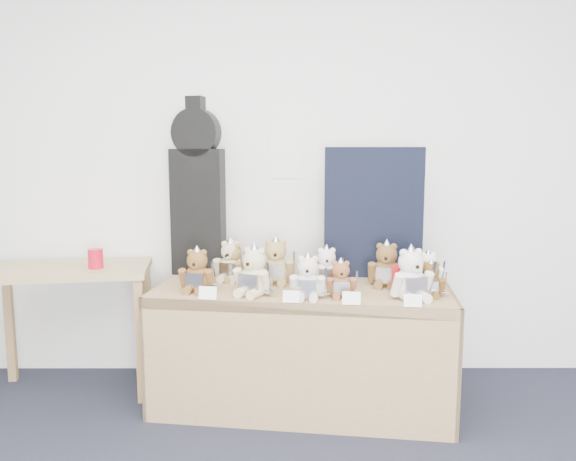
{
  "coord_description": "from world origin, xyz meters",
  "views": [
    {
      "loc": [
        0.14,
        -1.19,
        1.49
      ],
      "look_at": [
        0.15,
        1.86,
        1.05
      ],
      "focal_mm": 35.0,
      "sensor_mm": 36.0,
      "label": 1
    }
  ],
  "objects_px": {
    "teddy_back_right": "(386,266)",
    "red_cup": "(96,259)",
    "display_table": "(301,316)",
    "guitar_case": "(197,189)",
    "teddy_back_centre_right": "(327,268)",
    "teddy_front_right": "(341,280)",
    "teddy_back_far_left": "(232,263)",
    "teddy_back_centre_left": "(276,263)",
    "teddy_front_end": "(431,280)",
    "teddy_front_centre": "(308,279)",
    "teddy_front_far_right": "(411,276)",
    "teddy_front_left": "(254,273)",
    "side_table": "(70,287)",
    "teddy_front_far_left": "(197,272)",
    "teddy_back_end": "(428,271)",
    "teddy_back_left": "(230,262)"
  },
  "relations": [
    {
      "from": "teddy_back_right",
      "to": "red_cup",
      "type": "bearing_deg",
      "value": -170.45
    },
    {
      "from": "display_table",
      "to": "teddy_back_right",
      "type": "relative_size",
      "value": 6.13
    },
    {
      "from": "guitar_case",
      "to": "teddy_back_centre_right",
      "type": "bearing_deg",
      "value": -4.71
    },
    {
      "from": "display_table",
      "to": "teddy_front_right",
      "type": "height_order",
      "value": "teddy_front_right"
    },
    {
      "from": "teddy_back_right",
      "to": "teddy_back_far_left",
      "type": "bearing_deg",
      "value": -176.38
    },
    {
      "from": "teddy_back_centre_left",
      "to": "teddy_back_far_left",
      "type": "bearing_deg",
      "value": 166.62
    },
    {
      "from": "teddy_front_end",
      "to": "teddy_back_right",
      "type": "xyz_separation_m",
      "value": [
        -0.2,
        0.23,
        0.03
      ]
    },
    {
      "from": "teddy_front_right",
      "to": "teddy_back_centre_left",
      "type": "xyz_separation_m",
      "value": [
        -0.36,
        0.32,
        0.03
      ]
    },
    {
      "from": "teddy_front_centre",
      "to": "teddy_front_far_right",
      "type": "distance_m",
      "value": 0.55
    },
    {
      "from": "guitar_case",
      "to": "teddy_front_centre",
      "type": "relative_size",
      "value": 4.2
    },
    {
      "from": "teddy_front_left",
      "to": "teddy_back_centre_right",
      "type": "relative_size",
      "value": 1.19
    },
    {
      "from": "display_table",
      "to": "teddy_back_far_left",
      "type": "height_order",
      "value": "teddy_back_far_left"
    },
    {
      "from": "side_table",
      "to": "teddy_front_right",
      "type": "bearing_deg",
      "value": -22.01
    },
    {
      "from": "teddy_front_far_left",
      "to": "teddy_front_far_right",
      "type": "relative_size",
      "value": 0.88
    },
    {
      "from": "teddy_front_far_right",
      "to": "teddy_back_centre_left",
      "type": "bearing_deg",
      "value": 138.36
    },
    {
      "from": "teddy_front_far_right",
      "to": "teddy_back_right",
      "type": "relative_size",
      "value": 1.07
    },
    {
      "from": "side_table",
      "to": "teddy_back_end",
      "type": "xyz_separation_m",
      "value": [
        2.14,
        -0.15,
        0.14
      ]
    },
    {
      "from": "teddy_back_far_left",
      "to": "teddy_back_end",
      "type": "bearing_deg",
      "value": 24.94
    },
    {
      "from": "teddy_front_right",
      "to": "teddy_front_far_right",
      "type": "xyz_separation_m",
      "value": [
        0.37,
        -0.04,
        0.03
      ]
    },
    {
      "from": "red_cup",
      "to": "teddy_back_right",
      "type": "bearing_deg",
      "value": -3.35
    },
    {
      "from": "teddy_front_centre",
      "to": "teddy_back_centre_right",
      "type": "height_order",
      "value": "teddy_front_centre"
    },
    {
      "from": "guitar_case",
      "to": "red_cup",
      "type": "distance_m",
      "value": 0.74
    },
    {
      "from": "teddy_front_centre",
      "to": "teddy_back_centre_right",
      "type": "xyz_separation_m",
      "value": [
        0.12,
        0.3,
        -0.01
      ]
    },
    {
      "from": "teddy_front_far_right",
      "to": "teddy_back_far_left",
      "type": "bearing_deg",
      "value": 141.25
    },
    {
      "from": "teddy_back_end",
      "to": "teddy_back_far_left",
      "type": "relative_size",
      "value": 0.87
    },
    {
      "from": "red_cup",
      "to": "teddy_back_centre_left",
      "type": "relative_size",
      "value": 0.39
    },
    {
      "from": "display_table",
      "to": "teddy_back_centre_left",
      "type": "height_order",
      "value": "teddy_back_centre_left"
    },
    {
      "from": "teddy_front_far_left",
      "to": "teddy_back_centre_right",
      "type": "bearing_deg",
      "value": 19.34
    },
    {
      "from": "teddy_front_right",
      "to": "teddy_front_left",
      "type": "bearing_deg",
      "value": 174.14
    },
    {
      "from": "teddy_front_end",
      "to": "teddy_back_right",
      "type": "relative_size",
      "value": 0.75
    },
    {
      "from": "guitar_case",
      "to": "teddy_back_right",
      "type": "bearing_deg",
      "value": -0.64
    },
    {
      "from": "teddy_front_centre",
      "to": "teddy_front_far_right",
      "type": "relative_size",
      "value": 0.85
    },
    {
      "from": "side_table",
      "to": "teddy_back_centre_left",
      "type": "distance_m",
      "value": 1.27
    },
    {
      "from": "teddy_front_end",
      "to": "side_table",
      "type": "bearing_deg",
      "value": -176.43
    },
    {
      "from": "teddy_front_right",
      "to": "teddy_back_centre_left",
      "type": "height_order",
      "value": "teddy_back_centre_left"
    },
    {
      "from": "guitar_case",
      "to": "teddy_back_left",
      "type": "xyz_separation_m",
      "value": [
        0.21,
        -0.15,
        -0.43
      ]
    },
    {
      "from": "teddy_front_right",
      "to": "teddy_back_right",
      "type": "relative_size",
      "value": 0.78
    },
    {
      "from": "teddy_back_centre_right",
      "to": "teddy_front_right",
      "type": "bearing_deg",
      "value": -76.85
    },
    {
      "from": "red_cup",
      "to": "teddy_back_centre_right",
      "type": "relative_size",
      "value": 0.47
    },
    {
      "from": "red_cup",
      "to": "teddy_back_end",
      "type": "bearing_deg",
      "value": -3.16
    },
    {
      "from": "teddy_front_left",
      "to": "teddy_front_centre",
      "type": "height_order",
      "value": "teddy_front_left"
    },
    {
      "from": "display_table",
      "to": "teddy_back_centre_right",
      "type": "xyz_separation_m",
      "value": [
        0.15,
        0.14,
        0.25
      ]
    },
    {
      "from": "teddy_front_left",
      "to": "teddy_front_centre",
      "type": "bearing_deg",
      "value": 13.32
    },
    {
      "from": "red_cup",
      "to": "teddy_back_right",
      "type": "distance_m",
      "value": 1.72
    },
    {
      "from": "teddy_front_end",
      "to": "teddy_back_far_left",
      "type": "relative_size",
      "value": 0.82
    },
    {
      "from": "side_table",
      "to": "teddy_back_centre_right",
      "type": "bearing_deg",
      "value": -12.53
    },
    {
      "from": "red_cup",
      "to": "teddy_front_centre",
      "type": "height_order",
      "value": "teddy_front_centre"
    },
    {
      "from": "teddy_back_end",
      "to": "teddy_back_far_left",
      "type": "bearing_deg",
      "value": 160.2
    },
    {
      "from": "teddy_front_end",
      "to": "teddy_back_centre_right",
      "type": "distance_m",
      "value": 0.6
    },
    {
      "from": "teddy_front_right",
      "to": "teddy_back_far_left",
      "type": "relative_size",
      "value": 0.86
    }
  ]
}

